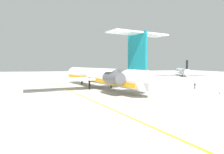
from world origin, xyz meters
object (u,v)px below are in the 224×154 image
(airliner_far_left, at_px, (182,71))
(safety_cone_nose, at_px, (220,93))
(ground_crew_near_nose, at_px, (195,85))
(main_jetliner, at_px, (101,76))
(ground_crew_near_tail, at_px, (132,78))

(airliner_far_left, distance_m, safety_cone_nose, 74.26)
(airliner_far_left, relative_size, ground_crew_near_nose, 16.12)
(ground_crew_near_nose, distance_m, safety_cone_nose, 9.48)
(main_jetliner, bearing_deg, ground_crew_near_tail, -53.63)
(airliner_far_left, xyz_separation_m, ground_crew_near_tail, (25.26, -40.88, -1.56))
(ground_crew_near_tail, bearing_deg, ground_crew_near_nose, 120.91)
(main_jetliner, bearing_deg, safety_cone_nose, -140.64)
(main_jetliner, distance_m, ground_crew_near_nose, 26.40)
(ground_crew_near_nose, height_order, ground_crew_near_tail, ground_crew_near_nose)
(ground_crew_near_nose, relative_size, safety_cone_nose, 3.28)
(airliner_far_left, xyz_separation_m, safety_cone_nose, (66.00, -33.96, -2.38))
(ground_crew_near_tail, height_order, safety_cone_nose, ground_crew_near_tail)
(main_jetliner, distance_m, airliner_far_left, 76.92)
(airliner_far_left, bearing_deg, ground_crew_near_tail, 144.79)
(airliner_far_left, height_order, safety_cone_nose, airliner_far_left)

